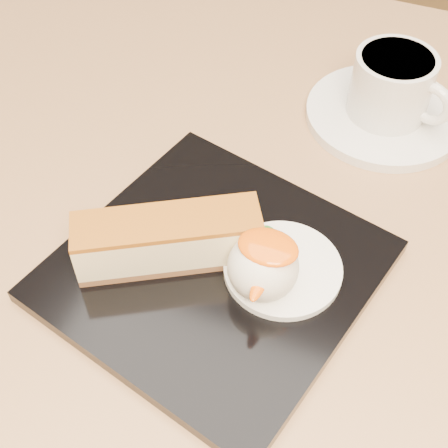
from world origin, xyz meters
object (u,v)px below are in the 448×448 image
at_px(table, 197,312).
at_px(saucer, 384,115).
at_px(coffee_cup, 393,85).
at_px(dessert_plate, 214,271).
at_px(ice_cream_scoop, 263,267).
at_px(cheesecake, 168,239).

distance_m(table, saucer, 0.27).
bearing_deg(coffee_cup, table, -105.80).
distance_m(dessert_plate, ice_cream_scoop, 0.05).
bearing_deg(dessert_plate, ice_cream_scoop, -7.13).
bearing_deg(saucer, cheesecake, -116.19).
height_order(ice_cream_scoop, coffee_cup, coffee_cup).
xyz_separation_m(cheesecake, saucer, (0.12, 0.24, -0.03)).
height_order(table, dessert_plate, dessert_plate).
bearing_deg(ice_cream_scoop, dessert_plate, 172.87).
bearing_deg(table, coffee_cup, 54.98).
bearing_deg(ice_cream_scoop, cheesecake, 180.00).
bearing_deg(ice_cream_scoop, coffee_cup, 79.57).
height_order(dessert_plate, cheesecake, cheesecake).
height_order(ice_cream_scoop, saucer, ice_cream_scoop).
relative_size(cheesecake, saucer, 0.92).
bearing_deg(dessert_plate, coffee_cup, 70.17).
xyz_separation_m(ice_cream_scoop, coffee_cup, (0.04, 0.24, 0.00)).
bearing_deg(saucer, dessert_plate, -109.39).
xyz_separation_m(table, coffee_cup, (0.13, 0.18, 0.20)).
bearing_deg(cheesecake, table, 68.05).
distance_m(table, cheesecake, 0.20).
height_order(table, ice_cream_scoop, ice_cream_scoop).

